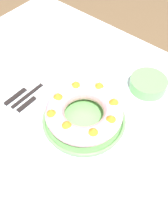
# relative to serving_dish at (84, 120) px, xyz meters

# --- Properties ---
(ground_plane) EXTENTS (8.00, 8.00, 0.00)m
(ground_plane) POSITION_rel_serving_dish_xyz_m (0.02, -0.03, -0.74)
(ground_plane) COLOR brown
(dining_table) EXTENTS (1.51, 1.10, 0.73)m
(dining_table) POSITION_rel_serving_dish_xyz_m (0.02, -0.03, -0.09)
(dining_table) COLOR silver
(dining_table) RESTS_ON ground_plane
(serving_dish) EXTENTS (0.29, 0.29, 0.03)m
(serving_dish) POSITION_rel_serving_dish_xyz_m (0.00, 0.00, 0.00)
(serving_dish) COLOR #6BB760
(serving_dish) RESTS_ON dining_table
(bundt_cake) EXTENTS (0.26, 0.26, 0.08)m
(bundt_cake) POSITION_rel_serving_dish_xyz_m (0.00, -0.00, 0.05)
(bundt_cake) COLOR #E09EAD
(bundt_cake) RESTS_ON serving_dish
(fork) EXTENTS (0.02, 0.21, 0.01)m
(fork) POSITION_rel_serving_dish_xyz_m (-0.24, 0.00, -0.01)
(fork) COLOR black
(fork) RESTS_ON dining_table
(serving_knife) EXTENTS (0.02, 0.22, 0.01)m
(serving_knife) POSITION_rel_serving_dish_xyz_m (-0.27, -0.03, -0.01)
(serving_knife) COLOR black
(serving_knife) RESTS_ON dining_table
(cake_knife) EXTENTS (0.02, 0.19, 0.01)m
(cake_knife) POSITION_rel_serving_dish_xyz_m (-0.21, -0.04, -0.01)
(cake_knife) COLOR black
(cake_knife) RESTS_ON dining_table
(side_bowl) EXTENTS (0.14, 0.14, 0.04)m
(side_bowl) POSITION_rel_serving_dish_xyz_m (0.08, 0.28, 0.01)
(side_bowl) COLOR #6BB760
(side_bowl) RESTS_ON dining_table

